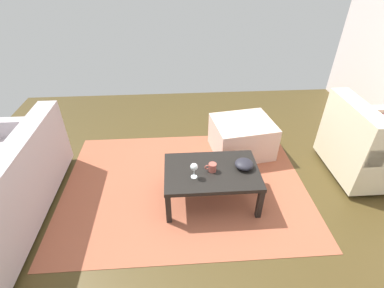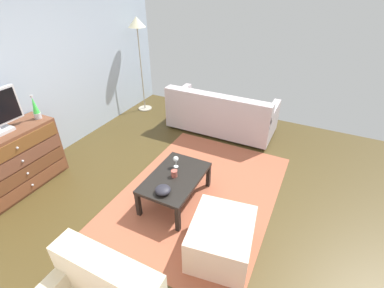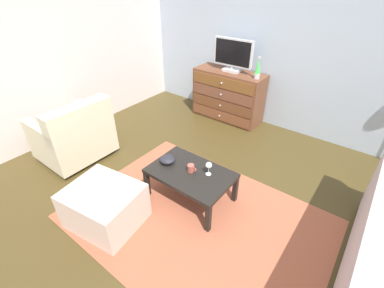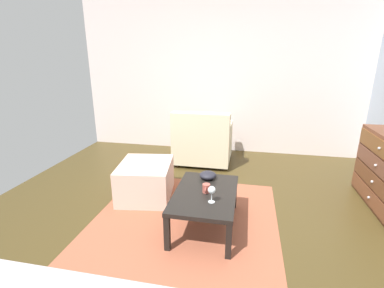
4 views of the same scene
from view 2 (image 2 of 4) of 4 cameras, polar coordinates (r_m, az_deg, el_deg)
name	(u,v)px [view 2 (image 2 of 4)]	position (r m, az deg, el deg)	size (l,w,h in m)	color
ground_plane	(180,198)	(3.67, -2.61, -11.25)	(5.62, 5.14, 0.05)	#443619
wall_accent_rear	(29,74)	(4.49, -30.91, 12.46)	(5.62, 0.12, 2.63)	#A7B7CB
area_rug	(200,192)	(3.72, 1.62, -9.97)	(2.60, 1.90, 0.01)	#9F533A
dresser	(13,162)	(4.23, -33.31, -3.20)	(1.19, 0.49, 0.84)	brown
lava_lamp	(35,108)	(4.16, -29.87, 6.48)	(0.09, 0.09, 0.33)	#B7B7BC
coffee_table	(175,179)	(3.41, -3.53, -7.33)	(0.91, 0.60, 0.38)	black
wine_glass	(176,159)	(3.47, -3.39, -3.19)	(0.07, 0.07, 0.16)	silver
mug	(174,173)	(3.36, -3.71, -6.13)	(0.11, 0.08, 0.08)	#A84E42
bowl_decorative	(163,190)	(3.14, -6.06, -9.52)	(0.18, 0.18, 0.08)	#23222A
couch_large	(221,115)	(4.98, 6.01, 6.04)	(0.85, 1.87, 0.79)	#332319
ottoman	(221,239)	(2.95, 6.13, -19.04)	(0.70, 0.60, 0.43)	beige
standing_lamp	(137,32)	(5.56, -11.30, 21.98)	(0.32, 0.32, 1.82)	#A59E8C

